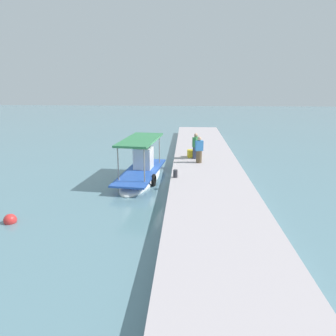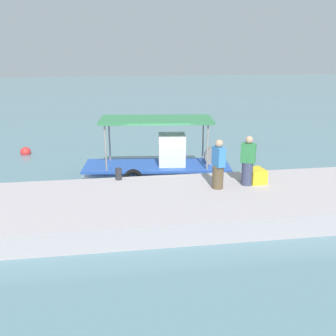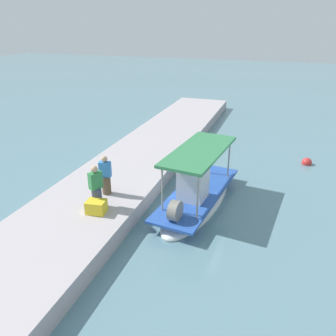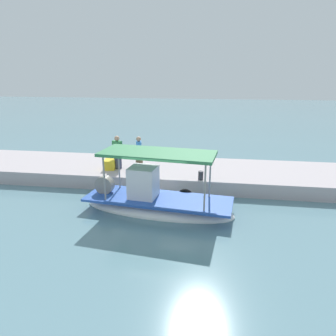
% 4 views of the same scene
% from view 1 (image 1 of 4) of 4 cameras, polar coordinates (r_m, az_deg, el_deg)
% --- Properties ---
extents(ground_plane, '(120.00, 120.00, 0.00)m').
position_cam_1_polar(ground_plane, '(19.02, -4.80, -2.16)').
color(ground_plane, slate).
extents(dock_quay, '(36.00, 4.29, 0.71)m').
position_cam_1_polar(dock_quay, '(18.77, 7.33, -1.34)').
color(dock_quay, '#B4A9AD').
rests_on(dock_quay, ground_plane).
extents(main_fishing_boat, '(6.55, 2.64, 2.89)m').
position_cam_1_polar(main_fishing_boat, '(19.01, -4.88, -0.85)').
color(main_fishing_boat, white).
rests_on(main_fishing_boat, ground_plane).
extents(fisherman_near_bollard, '(0.47, 0.54, 1.70)m').
position_cam_1_polar(fisherman_near_bollard, '(20.08, 5.77, 3.16)').
color(fisherman_near_bollard, brown).
rests_on(fisherman_near_bollard, dock_quay).
extents(fisherman_by_crate, '(0.56, 0.53, 1.75)m').
position_cam_1_polar(fisherman_by_crate, '(21.15, 5.13, 3.87)').
color(fisherman_by_crate, '#3D4461').
rests_on(fisherman_by_crate, dock_quay).
extents(mooring_bollard, '(0.24, 0.24, 0.42)m').
position_cam_1_polar(mooring_bollard, '(16.99, 1.37, -1.04)').
color(mooring_bollard, '#2D2D33').
rests_on(mooring_bollard, dock_quay).
extents(cargo_crate, '(0.66, 0.78, 0.50)m').
position_cam_1_polar(cargo_crate, '(21.65, 4.58, 2.68)').
color(cargo_crate, yellow).
rests_on(cargo_crate, dock_quay).
extents(marker_buoy, '(0.54, 0.54, 0.54)m').
position_cam_1_polar(marker_buoy, '(14.95, -27.14, -8.57)').
color(marker_buoy, red).
rests_on(marker_buoy, ground_plane).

